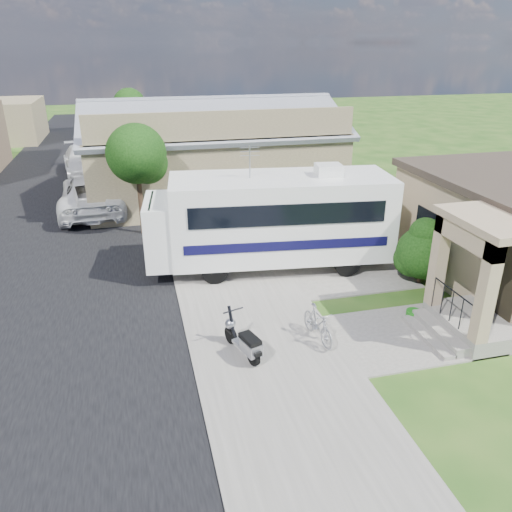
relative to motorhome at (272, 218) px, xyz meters
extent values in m
plane|color=#1C4512|center=(-0.54, -4.40, -1.85)|extent=(120.00, 120.00, 0.00)
cube|color=black|center=(-8.04, 5.60, -1.84)|extent=(9.00, 80.00, 0.02)
cube|color=slate|center=(-1.54, 5.60, -1.82)|extent=(4.00, 80.00, 0.06)
cube|color=slate|center=(0.96, 0.10, -1.82)|extent=(7.00, 6.00, 0.05)
cube|color=slate|center=(2.46, -5.40, -1.82)|extent=(4.00, 3.00, 0.05)
cube|color=black|center=(4.94, -1.70, -0.15)|extent=(0.04, 1.10, 1.20)
cube|color=black|center=(4.94, -5.70, -0.30)|extent=(0.04, 0.95, 2.10)
cube|color=slate|center=(4.16, -5.70, -1.60)|extent=(1.60, 2.40, 0.50)
cube|color=slate|center=(3.16, -5.70, -1.69)|extent=(0.40, 2.16, 0.32)
cube|color=slate|center=(2.81, -5.70, -1.77)|extent=(0.35, 2.16, 0.16)
cube|color=tan|center=(3.54, -4.68, 0.00)|extent=(0.35, 0.35, 2.70)
cube|color=tan|center=(3.54, -6.73, 0.00)|extent=(0.35, 0.35, 2.70)
cube|color=tan|center=(3.54, -5.70, 1.10)|extent=(0.35, 2.40, 0.50)
cube|color=tan|center=(4.36, -5.70, 1.45)|extent=(2.10, 2.70, 0.20)
cylinder|color=black|center=(3.41, -5.70, -0.45)|extent=(0.04, 1.70, 0.04)
cube|color=#716246|center=(-0.54, 9.60, -0.05)|extent=(12.00, 8.00, 3.60)
cube|color=slate|center=(-0.54, 7.60, 2.30)|extent=(12.50, 4.40, 1.78)
cube|color=slate|center=(-0.54, 11.60, 2.30)|extent=(12.50, 4.40, 1.78)
cube|color=slate|center=(-0.54, 9.60, 3.00)|extent=(12.50, 0.50, 0.22)
cube|color=#716246|center=(-0.54, 5.70, 2.30)|extent=(11.76, 0.20, 1.30)
cylinder|color=black|center=(-4.34, 4.60, -0.27)|extent=(0.20, 0.20, 3.15)
sphere|color=black|center=(-4.34, 4.60, 1.53)|extent=(2.40, 2.40, 2.40)
sphere|color=black|center=(-3.94, 4.80, 1.08)|extent=(1.68, 1.68, 1.68)
cylinder|color=black|center=(-4.34, 14.60, -0.20)|extent=(0.20, 0.20, 3.29)
sphere|color=black|center=(-4.34, 14.60, 1.68)|extent=(2.40, 2.40, 2.40)
sphere|color=black|center=(-3.94, 14.80, 1.21)|extent=(1.68, 1.68, 1.68)
cylinder|color=black|center=(-4.34, 23.60, -0.34)|extent=(0.20, 0.20, 3.01)
sphere|color=black|center=(-4.34, 23.60, 1.38)|extent=(2.40, 2.40, 2.40)
sphere|color=black|center=(-3.94, 23.80, 0.95)|extent=(1.68, 1.68, 1.68)
cube|color=white|center=(0.32, -0.04, 0.04)|extent=(7.79, 3.53, 2.80)
cube|color=white|center=(-3.85, 0.44, -0.29)|extent=(1.15, 2.64, 2.15)
cube|color=black|center=(-4.05, 0.46, 0.30)|extent=(0.32, 2.28, 0.97)
cube|color=black|center=(0.16, -1.39, 0.54)|extent=(6.37, 0.76, 0.70)
cube|color=black|center=(0.47, 1.32, 0.54)|extent=(6.37, 0.76, 0.70)
cube|color=#0B0A33|center=(0.16, -1.39, -0.52)|extent=(6.74, 0.79, 0.32)
cube|color=#0B0A33|center=(0.47, 1.31, -0.52)|extent=(6.74, 0.79, 0.32)
cube|color=white|center=(1.92, -0.22, 1.63)|extent=(0.94, 0.85, 0.38)
cylinder|color=#9A9AA1|center=(-0.75, 0.09, 1.97)|extent=(0.04, 0.04, 1.08)
cylinder|color=black|center=(-2.21, -0.94, -1.36)|extent=(0.89, 0.40, 0.86)
cylinder|color=black|center=(-1.94, 1.41, -1.36)|extent=(0.89, 0.40, 0.86)
cylinder|color=black|center=(2.28, -1.45, -1.36)|extent=(0.89, 0.40, 0.86)
cylinder|color=black|center=(2.55, 0.90, -1.36)|extent=(0.89, 0.40, 0.86)
cylinder|color=black|center=(4.42, -2.55, -1.51)|extent=(0.14, 0.14, 0.69)
sphere|color=black|center=(4.42, -2.55, -0.73)|extent=(1.71, 1.71, 1.71)
sphere|color=black|center=(4.77, -2.29, -0.39)|extent=(1.37, 1.37, 1.37)
sphere|color=black|center=(4.17, -2.38, -0.99)|extent=(1.20, 1.20, 1.20)
sphere|color=black|center=(4.59, -2.81, -1.08)|extent=(1.03, 1.03, 1.03)
sphere|color=black|center=(4.42, -2.55, -0.05)|extent=(1.03, 1.03, 1.03)
cylinder|color=black|center=(-2.06, -5.74, -1.56)|extent=(0.26, 0.48, 0.46)
cylinder|color=black|center=(-2.41, -4.64, -1.56)|extent=(0.26, 0.48, 0.46)
cube|color=#9A9AA1|center=(-2.22, -5.24, -1.49)|extent=(0.48, 0.65, 0.08)
cube|color=#9A9AA1|center=(-2.09, -5.64, -1.35)|extent=(0.52, 0.66, 0.32)
cube|color=black|center=(-2.11, -5.59, -1.13)|extent=(0.49, 0.70, 0.13)
cube|color=black|center=(-2.01, -5.89, -1.37)|extent=(0.25, 0.26, 0.11)
cylinder|color=black|center=(-2.39, -4.71, -1.13)|extent=(0.19, 0.37, 0.88)
sphere|color=#9A9AA1|center=(-2.41, -4.64, -1.21)|extent=(0.30, 0.30, 0.30)
sphere|color=black|center=(-2.44, -4.56, -1.21)|extent=(0.13, 0.13, 0.13)
cylinder|color=black|center=(-2.36, -4.79, -0.73)|extent=(0.56, 0.21, 0.04)
cube|color=black|center=(-2.41, -4.64, -1.43)|extent=(0.23, 0.33, 0.06)
imported|color=#9A9AA1|center=(-0.12, -5.05, -1.37)|extent=(0.66, 1.63, 0.95)
imported|color=silver|center=(-6.45, 8.26, -0.97)|extent=(3.11, 6.41, 1.76)
imported|color=silver|center=(-7.30, 15.88, -1.01)|extent=(3.14, 6.07, 1.68)
cylinder|color=#186B15|center=(3.08, -4.55, -1.75)|extent=(0.45, 0.45, 0.20)
camera|label=1|loc=(-4.51, -15.82, 5.60)|focal=35.00mm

